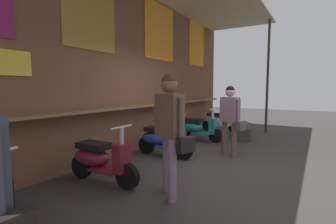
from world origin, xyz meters
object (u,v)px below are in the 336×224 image
Objects in this scene: scooter_cream at (219,121)px; shopper_passing at (230,114)px; scooter_maroon at (99,159)px; merchandise_crate at (244,134)px; scooter_teal at (197,128)px; scooter_blue at (161,139)px; shopper_with_handbag at (170,122)px.

scooter_cream is 0.88× the size of shopper_passing.
shopper_passing reaches higher than scooter_cream.
merchandise_crate is (4.58, -1.18, -0.20)m from scooter_maroon.
shopper_passing is at bearing -175.36° from merchandise_crate.
scooter_cream reaches higher than merchandise_crate.
scooter_maroon is 3.78m from scooter_teal.
shopper_passing reaches higher than scooter_teal.
shopper_passing is (0.79, -1.33, 0.57)m from scooter_blue.
merchandise_crate is at bearing 21.02° from shopper_with_handbag.
scooter_blue and scooter_teal have the same top height.
scooter_maroon is at bearing -93.57° from scooter_teal.
scooter_blue is at bearing -93.57° from scooter_teal.
scooter_blue and scooter_cream have the same top height.
scooter_blue is 0.88× the size of shopper_passing.
shopper_passing reaches higher than scooter_maroon.
scooter_blue is at bearing 56.03° from shopper_with_handbag.
scooter_maroon reaches higher than merchandise_crate.
merchandise_crate is (4.44, 0.08, -0.88)m from shopper_with_handbag.
scooter_teal is 1.82m from shopper_passing.
merchandise_crate is at bearing 74.01° from scooter_maroon.
shopper_with_handbag is (-3.63, -1.26, 0.68)m from scooter_teal.
scooter_teal is at bearing 88.40° from scooter_maroon.
shopper_with_handbag is 1.09× the size of shopper_passing.
scooter_teal is 2.79× the size of merchandise_crate.
scooter_maroon is 1.44m from shopper_with_handbag.
shopper_passing is (2.67, -1.33, 0.57)m from scooter_maroon.
scooter_maroon is 1.00× the size of scooter_blue.
shopper_with_handbag is at bearing 4.90° from scooter_maroon.
scooter_cream is (1.86, -0.00, 0.00)m from scooter_teal.
scooter_blue is at bearing 156.55° from merchandise_crate.
scooter_maroon and scooter_teal have the same top height.
scooter_blue is at bearing 88.40° from scooter_maroon.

